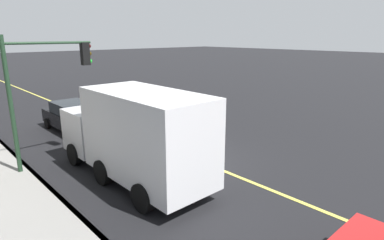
% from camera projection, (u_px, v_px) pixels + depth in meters
% --- Properties ---
extents(ground, '(200.00, 200.00, 0.00)m').
position_uv_depth(ground, '(193.00, 159.00, 13.74)').
color(ground, black).
extents(curb_edge, '(80.00, 0.16, 0.15)m').
position_uv_depth(curb_edge, '(62.00, 201.00, 10.06)').
color(curb_edge, slate).
rests_on(curb_edge, ground).
extents(lane_stripe_center, '(80.00, 0.16, 0.01)m').
position_uv_depth(lane_stripe_center, '(193.00, 158.00, 13.73)').
color(lane_stripe_center, '#D8CC4C').
rests_on(lane_stripe_center, ground).
extents(car_black, '(4.59, 1.96, 1.60)m').
position_uv_depth(car_black, '(73.00, 117.00, 17.46)').
color(car_black, black).
rests_on(car_black, ground).
extents(truck_white, '(7.12, 2.44, 3.34)m').
position_uv_depth(truck_white, '(135.00, 134.00, 11.29)').
color(truck_white, silver).
rests_on(truck_white, ground).
extents(traffic_light_mast, '(0.28, 3.28, 5.14)m').
position_uv_depth(traffic_light_mast, '(45.00, 79.00, 12.07)').
color(traffic_light_mast, '#1E3823').
rests_on(traffic_light_mast, ground).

